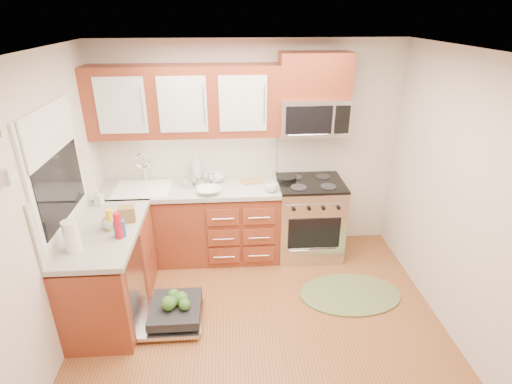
{
  "coord_description": "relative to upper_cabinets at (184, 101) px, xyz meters",
  "views": [
    {
      "loc": [
        -0.26,
        -2.77,
        2.78
      ],
      "look_at": [
        -0.0,
        0.85,
        1.11
      ],
      "focal_mm": 28.0,
      "sensor_mm": 36.0,
      "label": 1
    }
  ],
  "objects": [
    {
      "name": "blue_carton",
      "position": [
        -0.52,
        -1.18,
        -0.87
      ],
      "size": [
        0.11,
        0.08,
        0.16
      ],
      "primitive_type": "cube",
      "rotation": [
        0.0,
        0.0,
        0.2
      ],
      "color": "#2664B3",
      "rests_on": "countertop_left"
    },
    {
      "name": "rug",
      "position": [
        1.71,
        -1.01,
        -1.86
      ],
      "size": [
        1.22,
        0.95,
        0.02
      ],
      "primitive_type": null,
      "rotation": [
        0.0,
        0.0,
        -0.25
      ],
      "color": "#627341",
      "rests_on": "ground"
    },
    {
      "name": "base_cabinet_back",
      "position": [
        0.0,
        -0.12,
        -1.45
      ],
      "size": [
        2.05,
        0.6,
        0.85
      ],
      "primitive_type": "cube",
      "color": "maroon",
      "rests_on": "ground"
    },
    {
      "name": "canister",
      "position": [
        0.25,
        -0.09,
        -0.88
      ],
      "size": [
        0.11,
        0.11,
        0.14
      ],
      "primitive_type": "cylinder",
      "rotation": [
        0.0,
        0.0,
        0.31
      ],
      "color": "silver",
      "rests_on": "countertop_back"
    },
    {
      "name": "upper_cabinets",
      "position": [
        0.0,
        0.0,
        0.0
      ],
      "size": [
        2.05,
        0.35,
        0.75
      ],
      "primitive_type": null,
      "color": "maroon",
      "rests_on": "ground"
    },
    {
      "name": "bowl_b",
      "position": [
        0.29,
        0.03,
        -0.91
      ],
      "size": [
        0.26,
        0.26,
        0.08
      ],
      "primitive_type": "imported",
      "rotation": [
        0.0,
        0.0,
        -0.06
      ],
      "color": "#999999",
      "rests_on": "countertop_back"
    },
    {
      "name": "cutting_board",
      "position": [
        0.72,
        -0.03,
        -0.94
      ],
      "size": [
        0.28,
        0.22,
        0.02
      ],
      "primitive_type": "cube",
      "rotation": [
        0.0,
        0.0,
        0.25
      ],
      "color": "#AB804E",
      "rests_on": "countertop_back"
    },
    {
      "name": "red_bottle",
      "position": [
        -0.52,
        -1.21,
        -0.83
      ],
      "size": [
        0.07,
        0.07,
        0.25
      ],
      "primitive_type": "cylinder",
      "rotation": [
        0.0,
        0.0,
        -0.09
      ],
      "color": "red",
      "rests_on": "countertop_left"
    },
    {
      "name": "wall_right",
      "position": [
        2.48,
        -1.57,
        -0.62
      ],
      "size": [
        0.04,
        3.5,
        2.5
      ],
      "primitive_type": "cube",
      "color": "beige",
      "rests_on": "ground"
    },
    {
      "name": "window",
      "position": [
        -1.01,
        -1.07,
        -0.32
      ],
      "size": [
        0.03,
        1.05,
        1.05
      ],
      "primitive_type": null,
      "color": "white",
      "rests_on": "ground"
    },
    {
      "name": "microwave",
      "position": [
        1.41,
        -0.02,
        -0.18
      ],
      "size": [
        0.76,
        0.38,
        0.4
      ],
      "primitive_type": null,
      "color": "silver",
      "rests_on": "ground"
    },
    {
      "name": "wooden_box",
      "position": [
        -0.52,
        -0.91,
        -0.87
      ],
      "size": [
        0.17,
        0.14,
        0.15
      ],
      "primitive_type": "cube",
      "rotation": [
        0.0,
        0.0,
        0.19
      ],
      "color": "brown",
      "rests_on": "countertop_left"
    },
    {
      "name": "sink",
      "position": [
        -0.52,
        -0.16,
        -1.07
      ],
      "size": [
        0.62,
        0.5,
        0.26
      ],
      "primitive_type": null,
      "color": "white",
      "rests_on": "ground"
    },
    {
      "name": "soap_bottle_a",
      "position": [
        0.07,
        0.1,
        -0.79
      ],
      "size": [
        0.13,
        0.13,
        0.31
      ],
      "primitive_type": "imported",
      "rotation": [
        0.0,
        0.0,
        0.09
      ],
      "color": "#999999",
      "rests_on": "countertop_back"
    },
    {
      "name": "paper_towel_roll",
      "position": [
        -0.86,
        -1.39,
        -0.81
      ],
      "size": [
        0.13,
        0.13,
        0.28
      ],
      "primitive_type": "cylinder",
      "rotation": [
        0.0,
        0.0,
        -0.06
      ],
      "color": "white",
      "rests_on": "countertop_left"
    },
    {
      "name": "countertop_left",
      "position": [
        -0.71,
        -1.05,
        -0.97
      ],
      "size": [
        0.64,
        1.27,
        0.05
      ],
      "primitive_type": "cube",
      "color": "#ADA89E",
      "rests_on": "base_cabinet_left"
    },
    {
      "name": "mustard_bottle",
      "position": [
        -0.64,
        -1.06,
        -0.85
      ],
      "size": [
        0.09,
        0.09,
        0.21
      ],
      "primitive_type": "cylinder",
      "rotation": [
        0.0,
        0.0,
        -0.42
      ],
      "color": "yellow",
      "rests_on": "countertop_left"
    },
    {
      "name": "soap_bottle_c",
      "position": [
        -0.66,
        -1.04,
        -0.86
      ],
      "size": [
        0.15,
        0.15,
        0.18
      ],
      "primitive_type": "imported",
      "rotation": [
        0.0,
        0.0,
        -0.08
      ],
      "color": "#999999",
      "rests_on": "countertop_left"
    },
    {
      "name": "ceiling",
      "position": [
        0.73,
        -1.57,
        0.62
      ],
      "size": [
        3.5,
        3.5,
        0.0
      ],
      "primitive_type": "plane",
      "rotation": [
        3.14,
        0.0,
        0.0
      ],
      "color": "white",
      "rests_on": "ground"
    },
    {
      "name": "bowl_a",
      "position": [
        0.23,
        -0.32,
        -0.92
      ],
      "size": [
        0.29,
        0.29,
        0.06
      ],
      "primitive_type": "imported",
      "rotation": [
        0.0,
        0.0,
        0.14
      ],
      "color": "#999999",
      "rests_on": "countertop_back"
    },
    {
      "name": "cup",
      "position": [
        0.93,
        -0.32,
        -0.9
      ],
      "size": [
        0.18,
        0.18,
        0.11
      ],
      "primitive_type": "imported",
      "rotation": [
        0.0,
        0.0,
        0.4
      ],
      "color": "#999999",
      "rests_on": "countertop_back"
    },
    {
      "name": "floor",
      "position": [
        0.73,
        -1.57,
        -1.88
      ],
      "size": [
        3.5,
        3.5,
        0.0
      ],
      "primitive_type": "plane",
      "color": "brown",
      "rests_on": "ground"
    },
    {
      "name": "dishwasher",
      "position": [
        -0.13,
        -1.27,
        -1.77
      ],
      "size": [
        0.7,
        0.6,
        0.2
      ],
      "primitive_type": null,
      "color": "silver",
      "rests_on": "ground"
    },
    {
      "name": "backsplash_left",
      "position": [
        -1.01,
        -1.05,
        -0.67
      ],
      "size": [
        0.02,
        1.25,
        0.57
      ],
      "primitive_type": "cube",
      "color": "beige",
      "rests_on": "ground"
    },
    {
      "name": "countertop_back",
      "position": [
        0.0,
        -0.14,
        -0.97
      ],
      "size": [
        2.07,
        0.64,
        0.05
      ],
      "primitive_type": "cube",
      "color": "#ADA89E",
      "rests_on": "base_cabinet_back"
    },
    {
      "name": "wall_back",
      "position": [
        0.73,
        0.18,
        -0.62
      ],
      "size": [
        3.5,
        0.04,
        2.5
      ],
      "primitive_type": "cube",
      "color": "beige",
      "rests_on": "ground"
    },
    {
      "name": "backsplash_back",
      "position": [
        0.0,
        0.16,
        -0.67
      ],
      "size": [
        2.05,
        0.02,
        0.57
      ],
      "primitive_type": "cube",
      "color": "beige",
      "rests_on": "ground"
    },
    {
      "name": "window_blind",
      "position": [
        -0.98,
        -1.07,
        0.0
      ],
      "size": [
        0.02,
        0.96,
        0.4
      ],
      "primitive_type": "cube",
      "color": "white",
      "rests_on": "ground"
    },
    {
      "name": "soap_bottle_b",
      "position": [
        -0.9,
        -0.52,
        -0.87
      ],
      "size": [
        0.09,
        0.09,
        0.17
      ],
      "primitive_type": "imported",
      "rotation": [
        0.0,
        0.0,
        -0.19
      ],
      "color": "#999999",
      "rests_on": "countertop_left"
    },
    {
      "name": "stock_pot",
      "position": [
        0.01,
        -0.12,
        -0.9
      ],
      "size": [
        0.19,
        0.19,
        0.11
      ],
      "primitive_type": "cylinder",
      "rotation": [
        0.0,
        0.0,
        -0.05
      ],
      "color": "silver",
      "rests_on": "countertop_back"
    },
    {
      "name": "wall_left",
      "position": [
        -1.02,
        -1.57,
        -0.62
      ],
      "size": [
        0.04,
        3.5,
        2.5
      ],
      "primitive_type": "cube",
      "color": "beige",
      "rests_on": "ground"
    },
    {
      "name": "base_cabinet_left",
      "position": [
        -0.72,
        -1.05,
        -1.45
      ],
      "size": [
        0.6,
        1.25,
        0.85
      ],
      "primitive_type": "cube",
      "color": "maroon",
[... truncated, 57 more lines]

